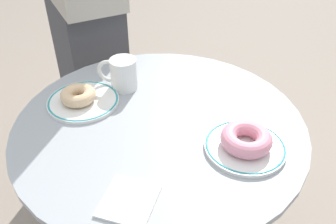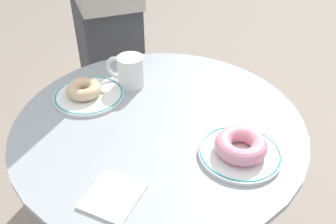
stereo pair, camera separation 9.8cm
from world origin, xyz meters
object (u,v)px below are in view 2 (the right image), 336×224
donut_glazed (84,89)px  donut_pink_frosted (242,144)px  paper_napkin (113,196)px  coffee_mug (130,71)px  cafe_table (160,177)px  person_figure (103,2)px  plate_right (240,152)px  plate_left (89,95)px

donut_glazed → donut_pink_frosted: 0.49m
paper_napkin → coffee_mug: coffee_mug is taller
cafe_table → donut_pink_frosted: 0.35m
cafe_table → paper_napkin: (0.07, -0.27, 0.23)m
donut_glazed → coffee_mug: bearing=62.7°
donut_pink_frosted → person_figure: person_figure is taller
plate_right → coffee_mug: (-0.42, 0.10, 0.04)m
plate_right → donut_glazed: bearing=-175.9°
person_figure → plate_left: bearing=-53.5°
plate_right → person_figure: person_figure is taller
plate_right → coffee_mug: bearing=167.0°
plate_left → donut_pink_frosted: 0.48m
coffee_mug → person_figure: 0.48m
plate_left → donut_glazed: donut_glazed is taller
cafe_table → person_figure: (-0.55, 0.40, 0.33)m
plate_left → donut_pink_frosted: size_ratio=1.63×
coffee_mug → paper_napkin: bearing=-56.2°
plate_right → cafe_table: bearing=-179.0°
plate_left → person_figure: size_ratio=0.12×
person_figure → donut_glazed: bearing=-54.8°
cafe_table → coffee_mug: (-0.18, 0.10, 0.27)m
plate_left → coffee_mug: coffee_mug is taller
plate_left → paper_napkin: bearing=-38.9°
donut_glazed → donut_pink_frosted: donut_pink_frosted is taller
cafe_table → paper_napkin: size_ratio=6.78×
plate_left → cafe_table: bearing=5.1°
plate_right → coffee_mug: size_ratio=1.65×
plate_right → paper_napkin: bearing=-121.6°
donut_glazed → plate_left: bearing=50.6°
donut_pink_frosted → coffee_mug: size_ratio=1.04×
cafe_table → plate_right: size_ratio=3.92×
donut_pink_frosted → person_figure: 0.88m
donut_glazed → plate_right: bearing=4.1°
plate_left → paper_napkin: plate_left is taller
paper_napkin → cafe_table: bearing=104.4°
plate_left → plate_right: size_ratio=1.03×
donut_pink_frosted → coffee_mug: bearing=167.0°
coffee_mug → donut_glazed: bearing=-117.3°
donut_glazed → paper_napkin: bearing=-37.2°
donut_glazed → paper_napkin: (0.32, -0.24, -0.03)m
donut_pink_frosted → plate_right: bearing=0.0°
person_figure → paper_napkin: bearing=-47.2°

